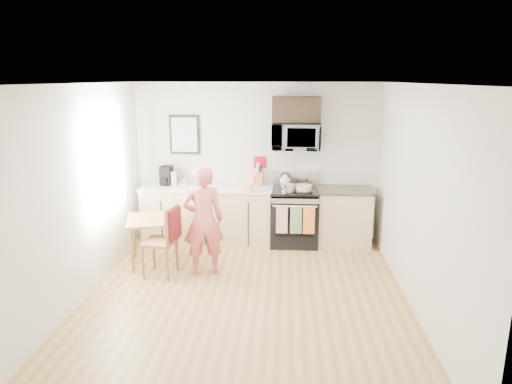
# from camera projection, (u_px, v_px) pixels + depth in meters

# --- Properties ---
(floor) EXTENTS (4.60, 4.60, 0.00)m
(floor) POSITION_uv_depth(u_px,v_px,m) (245.00, 298.00, 5.67)
(floor) COLOR olive
(floor) RESTS_ON ground
(back_wall) EXTENTS (4.00, 0.04, 2.60)m
(back_wall) POSITION_uv_depth(u_px,v_px,m) (257.00, 162.00, 7.58)
(back_wall) COLOR beige
(back_wall) RESTS_ON floor
(front_wall) EXTENTS (4.00, 0.04, 2.60)m
(front_wall) POSITION_uv_depth(u_px,v_px,m) (215.00, 282.00, 3.13)
(front_wall) COLOR beige
(front_wall) RESTS_ON floor
(left_wall) EXTENTS (0.04, 4.60, 2.60)m
(left_wall) POSITION_uv_depth(u_px,v_px,m) (79.00, 194.00, 5.48)
(left_wall) COLOR beige
(left_wall) RESTS_ON floor
(right_wall) EXTENTS (0.04, 4.60, 2.60)m
(right_wall) POSITION_uv_depth(u_px,v_px,m) (418.00, 200.00, 5.23)
(right_wall) COLOR beige
(right_wall) RESTS_ON floor
(ceiling) EXTENTS (4.00, 4.60, 0.04)m
(ceiling) POSITION_uv_depth(u_px,v_px,m) (244.00, 84.00, 5.04)
(ceiling) COLOR silver
(ceiling) RESTS_ON back_wall
(window) EXTENTS (0.06, 1.40, 1.50)m
(window) POSITION_uv_depth(u_px,v_px,m) (106.00, 162.00, 6.20)
(window) COLOR silver
(window) RESTS_ON left_wall
(cabinet_left) EXTENTS (2.10, 0.60, 0.90)m
(cabinet_left) POSITION_uv_depth(u_px,v_px,m) (208.00, 215.00, 7.55)
(cabinet_left) COLOR tan
(cabinet_left) RESTS_ON floor
(countertop_left) EXTENTS (2.14, 0.64, 0.04)m
(countertop_left) POSITION_uv_depth(u_px,v_px,m) (207.00, 188.00, 7.44)
(countertop_left) COLOR beige
(countertop_left) RESTS_ON cabinet_left
(cabinet_right) EXTENTS (0.84, 0.60, 0.90)m
(cabinet_right) POSITION_uv_depth(u_px,v_px,m) (343.00, 218.00, 7.41)
(cabinet_right) COLOR tan
(cabinet_right) RESTS_ON floor
(countertop_right) EXTENTS (0.88, 0.64, 0.04)m
(countertop_right) POSITION_uv_depth(u_px,v_px,m) (345.00, 190.00, 7.30)
(countertop_right) COLOR black
(countertop_right) RESTS_ON cabinet_right
(range) EXTENTS (0.76, 0.70, 1.16)m
(range) POSITION_uv_depth(u_px,v_px,m) (294.00, 218.00, 7.44)
(range) COLOR black
(range) RESTS_ON floor
(microwave) EXTENTS (0.76, 0.51, 0.42)m
(microwave) POSITION_uv_depth(u_px,v_px,m) (296.00, 136.00, 7.22)
(microwave) COLOR #B8B8BD
(microwave) RESTS_ON back_wall
(upper_cabinet) EXTENTS (0.76, 0.35, 0.40)m
(upper_cabinet) POSITION_uv_depth(u_px,v_px,m) (296.00, 109.00, 7.16)
(upper_cabinet) COLOR black
(upper_cabinet) RESTS_ON back_wall
(wall_art) EXTENTS (0.50, 0.04, 0.65)m
(wall_art) POSITION_uv_depth(u_px,v_px,m) (185.00, 135.00, 7.53)
(wall_art) COLOR black
(wall_art) RESTS_ON back_wall
(wall_trivet) EXTENTS (0.20, 0.02, 0.20)m
(wall_trivet) POSITION_uv_depth(u_px,v_px,m) (260.00, 162.00, 7.57)
(wall_trivet) COLOR #A40E18
(wall_trivet) RESTS_ON back_wall
(person) EXTENTS (0.64, 0.50, 1.55)m
(person) POSITION_uv_depth(u_px,v_px,m) (203.00, 220.00, 6.22)
(person) COLOR #DC3C43
(person) RESTS_ON floor
(dining_table) EXTENTS (0.79, 0.79, 0.69)m
(dining_table) POSITION_uv_depth(u_px,v_px,m) (154.00, 224.00, 6.59)
(dining_table) COLOR brown
(dining_table) RESTS_ON floor
(chair) EXTENTS (0.51, 0.47, 0.99)m
(chair) POSITION_uv_depth(u_px,v_px,m) (169.00, 232.00, 6.17)
(chair) COLOR brown
(chair) RESTS_ON floor
(knife_block) EXTENTS (0.11, 0.15, 0.22)m
(knife_block) POSITION_uv_depth(u_px,v_px,m) (260.00, 179.00, 7.50)
(knife_block) COLOR brown
(knife_block) RESTS_ON countertop_left
(utensil_crock) EXTENTS (0.12, 0.12, 0.37)m
(utensil_crock) POSITION_uv_depth(u_px,v_px,m) (257.00, 176.00, 7.54)
(utensil_crock) COLOR #A40E18
(utensil_crock) RESTS_ON countertop_left
(fruit_bowl) EXTENTS (0.21, 0.21, 0.09)m
(fruit_bowl) POSITION_uv_depth(u_px,v_px,m) (185.00, 183.00, 7.54)
(fruit_bowl) COLOR white
(fruit_bowl) RESTS_ON countertop_left
(milk_carton) EXTENTS (0.11, 0.11, 0.23)m
(milk_carton) POSITION_uv_depth(u_px,v_px,m) (174.00, 179.00, 7.49)
(milk_carton) COLOR tan
(milk_carton) RESTS_ON countertop_left
(coffee_maker) EXTENTS (0.19, 0.27, 0.31)m
(coffee_maker) POSITION_uv_depth(u_px,v_px,m) (166.00, 176.00, 7.52)
(coffee_maker) COLOR black
(coffee_maker) RESTS_ON countertop_left
(bread_bag) EXTENTS (0.30, 0.18, 0.10)m
(bread_bag) POSITION_uv_depth(u_px,v_px,m) (243.00, 187.00, 7.17)
(bread_bag) COLOR tan
(bread_bag) RESTS_ON countertop_left
(cake) EXTENTS (0.31, 0.31, 0.10)m
(cake) POSITION_uv_depth(u_px,v_px,m) (303.00, 188.00, 7.18)
(cake) COLOR black
(cake) RESTS_ON range
(kettle) EXTENTS (0.18, 0.18, 0.23)m
(kettle) POSITION_uv_depth(u_px,v_px,m) (285.00, 180.00, 7.51)
(kettle) COLOR white
(kettle) RESTS_ON range
(pot) EXTENTS (0.22, 0.36, 0.11)m
(pot) POSITION_uv_depth(u_px,v_px,m) (288.00, 188.00, 7.16)
(pot) COLOR #B8B8BD
(pot) RESTS_ON range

